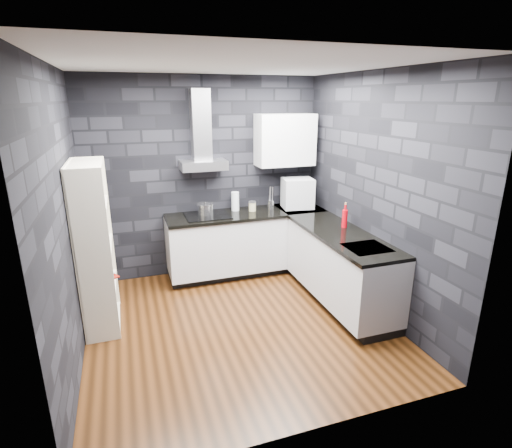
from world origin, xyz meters
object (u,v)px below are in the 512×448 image
glass_vase (235,201)px  bookshelf (95,247)px  red_bottle (345,219)px  appliance_garage (298,193)px  pot (206,209)px  storage_jar (252,207)px  utensil_crock (271,205)px  fruit_bowl (94,249)px

glass_vase → bookshelf: bearing=-152.9°
glass_vase → red_bottle: (1.05, -1.16, -0.02)m
appliance_garage → red_bottle: 0.99m
pot → storage_jar: bearing=-1.9°
utensil_crock → bookshelf: 2.45m
appliance_garage → bookshelf: bearing=-156.3°
pot → fruit_bowl: size_ratio=0.96×
glass_vase → storage_jar: 0.25m
storage_jar → bookshelf: bookshelf is taller
pot → appliance_garage: 1.31m
storage_jar → red_bottle: (0.83, -1.06, 0.05)m
storage_jar → utensil_crock: 0.28m
utensil_crock → glass_vase: bearing=172.1°
bookshelf → pot: bearing=39.3°
utensil_crock → red_bottle: (0.55, -1.09, 0.05)m
glass_vase → bookshelf: size_ratio=0.15×
storage_jar → red_bottle: red_bottle is taller
red_bottle → fruit_bowl: red_bottle is taller
storage_jar → bookshelf: (-2.02, -0.82, -0.06)m
fruit_bowl → pot: bearing=36.1°
storage_jar → appliance_garage: appliance_garage is taller
red_bottle → pot: bearing=144.0°
pot → glass_vase: size_ratio=0.80×
utensil_crock → fruit_bowl: bearing=-156.6°
fruit_bowl → glass_vase: bearing=30.7°
glass_vase → fruit_bowl: bearing=-149.3°
appliance_garage → fruit_bowl: appliance_garage is taller
pot → storage_jar: size_ratio=1.75×
glass_vase → storage_jar: (0.22, -0.10, -0.07)m
storage_jar → bookshelf: 2.18m
pot → bookshelf: bookshelf is taller
glass_vase → red_bottle: size_ratio=1.21×
glass_vase → fruit_bowl: size_ratio=1.20×
storage_jar → red_bottle: size_ratio=0.55×
pot → bookshelf: bearing=-148.2°
appliance_garage → fruit_bowl: (-2.66, -0.88, -0.19)m
fruit_bowl → red_bottle: bearing=-1.8°
storage_jar → pot: bearing=178.1°
fruit_bowl → bookshelf: bearing=90.0°
bookshelf → appliance_garage: bearing=22.8°
glass_vase → bookshelf: 2.02m
pot → glass_vase: glass_vase is taller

